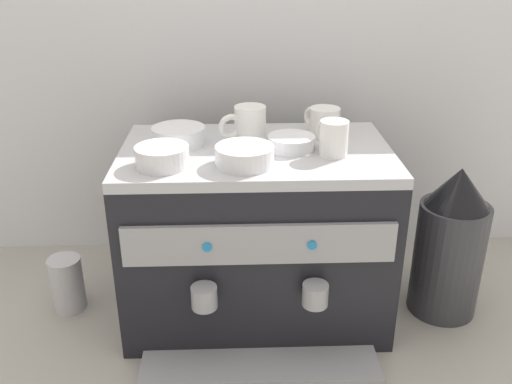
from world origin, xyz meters
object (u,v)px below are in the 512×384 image
at_px(ceramic_bowl_3, 291,143).
at_px(ceramic_cup_2, 333,138).
at_px(ceramic_bowl_0, 179,136).
at_px(ceramic_bowl_1, 162,157).
at_px(ceramic_bowl_2, 245,156).
at_px(coffee_grinder, 450,245).
at_px(espresso_machine, 256,234).
at_px(milk_pitcher, 67,283).
at_px(ceramic_cup_0, 248,124).
at_px(ceramic_cup_1, 323,122).

bearing_deg(ceramic_bowl_3, ceramic_cup_2, -25.11).
xyz_separation_m(ceramic_bowl_0, ceramic_bowl_1, (-0.02, -0.14, 0.00)).
distance_m(ceramic_bowl_2, ceramic_bowl_3, 0.14).
relative_size(ceramic_cup_2, ceramic_bowl_0, 0.81).
bearing_deg(coffee_grinder, ceramic_bowl_0, 174.23).
distance_m(espresso_machine, ceramic_bowl_3, 0.25).
xyz_separation_m(ceramic_bowl_3, milk_pitcher, (-0.56, 0.02, -0.38)).
relative_size(ceramic_bowl_0, ceramic_bowl_3, 1.15).
relative_size(ceramic_cup_0, ceramic_bowl_2, 0.91).
distance_m(espresso_machine, ceramic_cup_0, 0.27).
relative_size(ceramic_cup_1, coffee_grinder, 0.26).
xyz_separation_m(ceramic_bowl_3, coffee_grinder, (0.40, -0.02, -0.26)).
xyz_separation_m(ceramic_bowl_1, milk_pitcher, (-0.28, 0.12, -0.39)).
bearing_deg(ceramic_bowl_2, coffee_grinder, 8.67).
height_order(ceramic_bowl_0, milk_pitcher, ceramic_bowl_0).
distance_m(ceramic_bowl_0, coffee_grinder, 0.71).
bearing_deg(ceramic_bowl_1, ceramic_bowl_0, 81.50).
bearing_deg(ceramic_cup_2, ceramic_cup_0, 150.96).
relative_size(ceramic_cup_0, ceramic_bowl_0, 0.91).
relative_size(ceramic_cup_0, coffee_grinder, 0.29).
relative_size(espresso_machine, ceramic_bowl_3, 5.72).
relative_size(ceramic_cup_2, ceramic_bowl_2, 0.80).
bearing_deg(milk_pitcher, ceramic_cup_0, 5.02).
bearing_deg(coffee_grinder, ceramic_bowl_2, -171.33).
relative_size(espresso_machine, milk_pitcher, 4.29).
bearing_deg(ceramic_cup_0, ceramic_bowl_1, -139.68).
distance_m(ceramic_bowl_1, coffee_grinder, 0.74).
bearing_deg(ceramic_bowl_1, milk_pitcher, 157.62).
height_order(ceramic_cup_2, ceramic_bowl_1, ceramic_cup_2).
bearing_deg(ceramic_bowl_1, ceramic_cup_2, 8.57).
height_order(espresso_machine, ceramic_cup_1, ceramic_cup_1).
bearing_deg(ceramic_bowl_1, coffee_grinder, 6.50).
height_order(coffee_grinder, milk_pitcher, coffee_grinder).
height_order(ceramic_bowl_0, ceramic_bowl_2, ceramic_bowl_2).
height_order(espresso_machine, ceramic_cup_0, ceramic_cup_0).
height_order(ceramic_cup_0, ceramic_bowl_1, ceramic_cup_0).
xyz_separation_m(ceramic_bowl_0, milk_pitcher, (-0.30, -0.03, -0.38)).
distance_m(ceramic_bowl_2, milk_pitcher, 0.61).
bearing_deg(ceramic_bowl_3, milk_pitcher, 177.97).
bearing_deg(ceramic_cup_1, ceramic_bowl_3, -133.40).
bearing_deg(ceramic_bowl_3, ceramic_cup_1, 46.60).
distance_m(ceramic_cup_1, ceramic_bowl_3, 0.13).
relative_size(espresso_machine, ceramic_bowl_1, 5.46).
bearing_deg(ceramic_cup_1, ceramic_bowl_2, -136.14).
bearing_deg(ceramic_bowl_2, ceramic_bowl_3, 41.50).
height_order(ceramic_cup_0, ceramic_cup_2, ceramic_cup_0).
distance_m(espresso_machine, ceramic_bowl_1, 0.33).
bearing_deg(ceramic_bowl_0, ceramic_bowl_3, -10.41).
bearing_deg(ceramic_bowl_3, ceramic_cup_0, 147.66).
xyz_separation_m(ceramic_cup_1, ceramic_bowl_2, (-0.19, -0.19, -0.02)).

